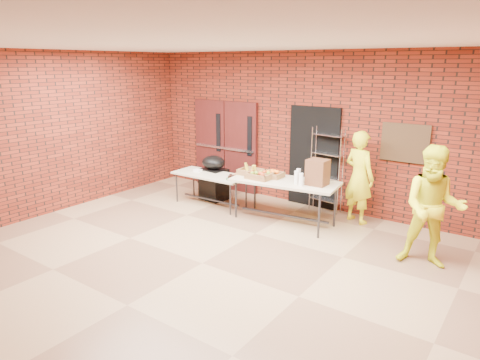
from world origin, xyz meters
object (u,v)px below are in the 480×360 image
table_right (284,184)px  volunteer_man (433,207)px  table_left (210,177)px  volunteer_woman (359,177)px  wire_rack (327,170)px  coffee_dispenser (318,172)px  covered_grill (214,178)px

table_right → volunteer_man: size_ratio=1.15×
table_left → volunteer_woman: (2.91, 0.85, 0.26)m
table_right → volunteer_man: bearing=-14.4°
table_right → volunteer_woman: (1.12, 0.84, 0.13)m
wire_rack → table_left: bearing=-144.9°
table_left → coffee_dispenser: coffee_dispenser is taller
coffee_dispenser → volunteer_woman: volunteer_woman is taller
wire_rack → coffee_dispenser: size_ratio=3.69×
volunteer_man → wire_rack: bearing=136.7°
table_right → coffee_dispenser: size_ratio=4.49×
coffee_dispenser → volunteer_man: (2.05, -0.41, -0.14)m
table_left → table_right: bearing=-0.8°
table_right → covered_grill: size_ratio=2.11×
wire_rack → table_left: 2.42m
table_left → volunteer_man: 4.48m
table_left → table_right: 1.80m
wire_rack → covered_grill: 2.48m
volunteer_woman → volunteer_man: 1.93m
wire_rack → table_right: (-0.36, -1.06, -0.11)m
volunteer_man → coffee_dispenser: bearing=156.3°
wire_rack → volunteer_man: size_ratio=0.94×
coffee_dispenser → covered_grill: 2.67m
volunteer_woman → covered_grill: bearing=30.7°
wire_rack → table_right: 1.12m
coffee_dispenser → covered_grill: coffee_dispenser is taller
table_right → table_left: bearing=172.9°
covered_grill → volunteer_man: 4.71m
wire_rack → coffee_dispenser: bearing=-66.4°
covered_grill → volunteer_man: bearing=-2.1°
coffee_dispenser → volunteer_man: bearing=-11.3°
wire_rack → volunteer_woman: size_ratio=0.98×
volunteer_woman → volunteer_man: volunteer_man is taller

